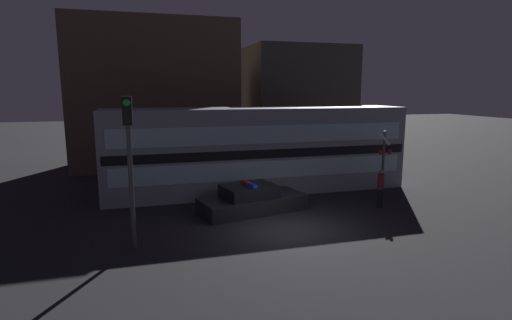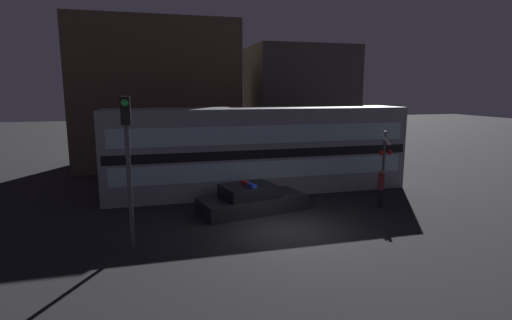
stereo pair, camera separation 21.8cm
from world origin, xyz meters
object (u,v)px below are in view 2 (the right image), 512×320
Objects in this scene: train at (259,150)px; crossing_signal_near at (384,161)px; police_car at (251,200)px; pedestrian at (381,188)px; traffic_light_corner at (128,149)px.

crossing_signal_near is at bearing -31.73° from train.
police_car is at bearing -110.78° from train.
pedestrian is (5.71, -0.92, 0.41)m from police_car.
traffic_light_corner is at bearing -165.08° from crossing_signal_near.
train reaches higher than pedestrian.
train reaches higher than police_car.
pedestrian is at bearing 10.54° from traffic_light_corner.
crossing_signal_near is (6.51, 0.14, 1.39)m from police_car.
police_car is at bearing 30.81° from traffic_light_corner.
police_car is 0.98× the size of traffic_light_corner.
traffic_light_corner is at bearing -161.81° from police_car.
crossing_signal_near is at bearing 53.12° from pedestrian.
police_car is at bearing -178.77° from crossing_signal_near.
train is 6.30m from pedestrian.
traffic_light_corner reaches higher than train.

